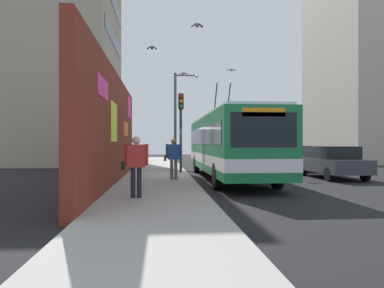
# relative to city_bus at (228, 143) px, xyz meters

# --- Properties ---
(ground_plane) EXTENTS (80.00, 80.00, 0.00)m
(ground_plane) POSITION_rel_city_bus_xyz_m (1.15, 1.80, -1.72)
(ground_plane) COLOR black
(sidewalk_slab) EXTENTS (48.00, 3.20, 0.15)m
(sidewalk_slab) POSITION_rel_city_bus_xyz_m (1.15, 3.40, -1.64)
(sidewalk_slab) COLOR #9E9B93
(sidewalk_slab) RESTS_ON ground_plane
(graffiti_wall) EXTENTS (15.18, 0.32, 4.56)m
(graffiti_wall) POSITION_rel_city_bus_xyz_m (-2.25, 5.15, 0.57)
(graffiti_wall) COLOR maroon
(graffiti_wall) RESTS_ON ground_plane
(building_far_left) EXTENTS (12.34, 7.41, 17.62)m
(building_far_left) POSITION_rel_city_bus_xyz_m (14.94, 11.00, 7.09)
(building_far_left) COLOR #9E937F
(building_far_left) RESTS_ON ground_plane
(building_far_right) EXTENTS (11.36, 6.43, 21.59)m
(building_far_right) POSITION_rel_city_bus_xyz_m (15.34, -15.20, 9.08)
(building_far_right) COLOR #B2A899
(building_far_right) RESTS_ON ground_plane
(city_bus) EXTENTS (12.35, 2.57, 4.85)m
(city_bus) POSITION_rel_city_bus_xyz_m (0.00, 0.00, 0.00)
(city_bus) COLOR #19723F
(city_bus) RESTS_ON ground_plane
(parked_car_dark_gray) EXTENTS (4.59, 1.93, 1.58)m
(parked_car_dark_gray) POSITION_rel_city_bus_xyz_m (0.03, -5.20, -0.88)
(parked_car_dark_gray) COLOR #38383D
(parked_car_dark_gray) RESTS_ON ground_plane
(parked_car_champagne) EXTENTS (4.79, 1.88, 1.58)m
(parked_car_champagne) POSITION_rel_city_bus_xyz_m (5.82, -5.20, -0.88)
(parked_car_champagne) COLOR #C6B793
(parked_car_champagne) RESTS_ON ground_plane
(pedestrian_near_wall) EXTENTS (0.24, 0.78, 1.77)m
(pedestrian_near_wall) POSITION_rel_city_bus_xyz_m (-6.83, 3.96, -0.52)
(pedestrian_near_wall) COLOR #1E1E2D
(pedestrian_near_wall) RESTS_ON sidewalk_slab
(pedestrian_at_curb) EXTENTS (0.24, 0.78, 1.77)m
(pedestrian_at_curb) POSITION_rel_city_bus_xyz_m (-1.58, 2.68, -0.52)
(pedestrian_at_curb) COLOR #595960
(pedestrian_at_curb) RESTS_ON sidewalk_slab
(traffic_light) EXTENTS (0.49, 0.28, 4.28)m
(traffic_light) POSITION_rel_city_bus_xyz_m (2.34, 2.15, 1.31)
(traffic_light) COLOR #2D382D
(traffic_light) RESTS_ON sidewalk_slab
(street_lamp) EXTENTS (0.44, 1.70, 6.36)m
(street_lamp) POSITION_rel_city_bus_xyz_m (7.41, 2.06, 2.09)
(street_lamp) COLOR #4C4C51
(street_lamp) RESTS_ON sidewalk_slab
(flying_pigeons) EXTENTS (9.45, 5.36, 3.82)m
(flying_pigeons) POSITION_rel_city_bus_xyz_m (1.21, 1.80, 5.38)
(flying_pigeons) COLOR slate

